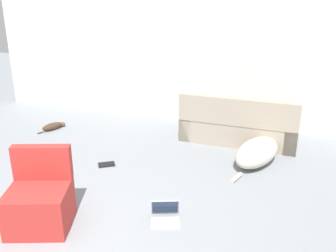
{
  "coord_description": "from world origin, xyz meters",
  "views": [
    {
      "loc": [
        2.12,
        -2.32,
        2.44
      ],
      "look_at": [
        0.51,
        2.23,
        0.68
      ],
      "focal_mm": 40.0,
      "sensor_mm": 36.0,
      "label": 1
    }
  ],
  "objects_px": {
    "book_black": "(107,164)",
    "side_chair": "(40,201)",
    "couch": "(239,126)",
    "dog": "(258,152)",
    "cat": "(53,126)",
    "laptop_open": "(165,213)"
  },
  "relations": [
    {
      "from": "cat",
      "to": "dog",
      "type": "bearing_deg",
      "value": -70.6
    },
    {
      "from": "dog",
      "to": "laptop_open",
      "type": "height_order",
      "value": "dog"
    },
    {
      "from": "dog",
      "to": "book_black",
      "type": "xyz_separation_m",
      "value": [
        -2.08,
        -0.84,
        -0.16
      ]
    },
    {
      "from": "laptop_open",
      "to": "side_chair",
      "type": "relative_size",
      "value": 0.49
    },
    {
      "from": "cat",
      "to": "book_black",
      "type": "xyz_separation_m",
      "value": [
        1.65,
        -1.01,
        -0.05
      ]
    },
    {
      "from": "dog",
      "to": "cat",
      "type": "height_order",
      "value": "dog"
    },
    {
      "from": "laptop_open",
      "to": "cat",
      "type": "bearing_deg",
      "value": 124.13
    },
    {
      "from": "cat",
      "to": "laptop_open",
      "type": "relative_size",
      "value": 1.35
    },
    {
      "from": "laptop_open",
      "to": "book_black",
      "type": "height_order",
      "value": "laptop_open"
    },
    {
      "from": "cat",
      "to": "couch",
      "type": "bearing_deg",
      "value": -57.41
    },
    {
      "from": "side_chair",
      "to": "laptop_open",
      "type": "bearing_deg",
      "value": 2.7
    },
    {
      "from": "laptop_open",
      "to": "side_chair",
      "type": "distance_m",
      "value": 1.38
    },
    {
      "from": "cat",
      "to": "book_black",
      "type": "relative_size",
      "value": 1.99
    },
    {
      "from": "book_black",
      "to": "side_chair",
      "type": "xyz_separation_m",
      "value": [
        0.04,
        -1.54,
        0.28
      ]
    },
    {
      "from": "laptop_open",
      "to": "side_chair",
      "type": "bearing_deg",
      "value": -178.1
    },
    {
      "from": "dog",
      "to": "book_black",
      "type": "height_order",
      "value": "dog"
    },
    {
      "from": "dog",
      "to": "laptop_open",
      "type": "distance_m",
      "value": 2.02
    },
    {
      "from": "cat",
      "to": "book_black",
      "type": "distance_m",
      "value": 1.93
    },
    {
      "from": "couch",
      "to": "dog",
      "type": "distance_m",
      "value": 0.9
    },
    {
      "from": "side_chair",
      "to": "book_black",
      "type": "bearing_deg",
      "value": 70.86
    },
    {
      "from": "cat",
      "to": "side_chair",
      "type": "bearing_deg",
      "value": -124.58
    },
    {
      "from": "cat",
      "to": "side_chair",
      "type": "relative_size",
      "value": 0.66
    }
  ]
}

